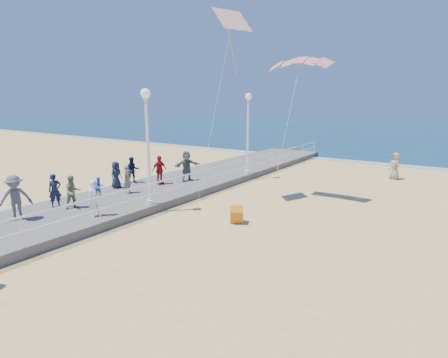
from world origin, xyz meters
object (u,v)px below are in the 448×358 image
Objects in this scene: spectator_3 at (159,170)px; spectator_7 at (133,170)px; lamp_post_mid at (147,135)px; box_kite at (237,216)px; spectator_0 at (55,191)px; spectator_6 at (128,179)px; woman_holding_toddler at (95,198)px; spectator_5 at (187,166)px; beach_walker_c at (395,166)px; lamp_post_far at (248,125)px; spectator_4 at (116,175)px; toddler_held at (99,187)px; spectator_1 at (73,192)px; spectator_2 at (15,198)px.

spectator_7 is at bearing 118.69° from spectator_3.
lamp_post_mid is 3.43× the size of spectator_7.
lamp_post_mid is at bearing 161.39° from box_kite.
spectator_0 is 1.04× the size of spectator_6.
spectator_0 is at bearing 105.62° from woman_holding_toddler.
spectator_5 is at bearing 21.10° from woman_holding_toddler.
spectator_5 is 14.04m from beach_walker_c.
lamp_post_mid and lamp_post_far have the same top height.
lamp_post_far is at bearing -32.03° from spectator_4.
spectator_3 is 1.10× the size of spectator_7.
woman_holding_toddler reaches higher than beach_walker_c.
woman_holding_toddler is at bearing -175.18° from box_kite.
spectator_7 is 0.85× the size of beach_walker_c.
lamp_post_far is at bearing 0.86° from spectator_7.
lamp_post_far is 8.02m from spectator_7.
toddler_held is 6.31m from spectator_7.
toddler_held is 3.86m from spectator_6.
toddler_held reaches higher than spectator_0.
spectator_1 is at bearing 101.23° from toddler_held.
spectator_0 is at bearing 41.28° from spectator_2.
toddler_held is at bearing -75.13° from spectator_1.
spectator_6 reaches higher than box_kite.
spectator_1 reaches higher than spectator_4.
toddler_held is (0.15, 0.15, 0.49)m from woman_holding_toddler.
lamp_post_far is at bearing -26.04° from spectator_6.
spectator_7 is 2.59× the size of box_kite.
spectator_4 is at bearing 52.66° from woman_holding_toddler.
spectator_1 reaches higher than box_kite.
toddler_held is at bearing -142.83° from spectator_5.
spectator_5 reaches higher than beach_walker_c.
spectator_4 is at bearing -135.97° from spectator_7.
lamp_post_far is 3.43× the size of spectator_7.
woman_holding_toddler is at bearing -69.44° from spectator_0.
woman_holding_toddler is 0.53m from toddler_held.
spectator_0 is at bearing -136.07° from spectator_7.
spectator_5 is 4.15m from spectator_6.
lamp_post_mid is 1.00× the size of lamp_post_far.
spectator_0 is 8.38m from box_kite.
spectator_5 is at bearing 111.10° from lamp_post_mid.
spectator_0 is 1.95m from spectator_2.
box_kite is at bearing -96.68° from spectator_5.
beach_walker_c reaches higher than box_kite.
lamp_post_mid reaches higher than spectator_7.
lamp_post_mid is 3.18m from toddler_held.
spectator_7 is at bearing 47.70° from toddler_held.
spectator_5 is (0.69, 1.65, 0.06)m from spectator_3.
spectator_1 is at bearing -101.85° from lamp_post_far.
toddler_held is 5.06m from spectator_4.
spectator_2 is 9.09m from box_kite.
toddler_held reaches higher than box_kite.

